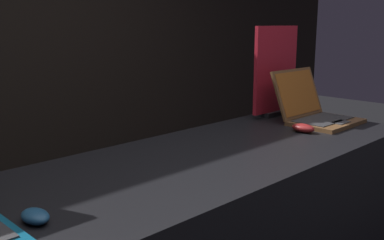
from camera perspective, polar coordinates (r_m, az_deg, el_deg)
mouse_front at (r=1.23m, az=-19.29°, el=-11.45°), size 0.06×0.10×0.03m
laptop_back at (r=2.36m, az=15.33°, el=1.19°), size 0.36×0.35×0.26m
mouse_back at (r=2.14m, az=13.93°, el=-0.99°), size 0.07×0.11×0.04m
promo_stand_back at (r=2.47m, az=10.56°, el=5.85°), size 0.36×0.07×0.48m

